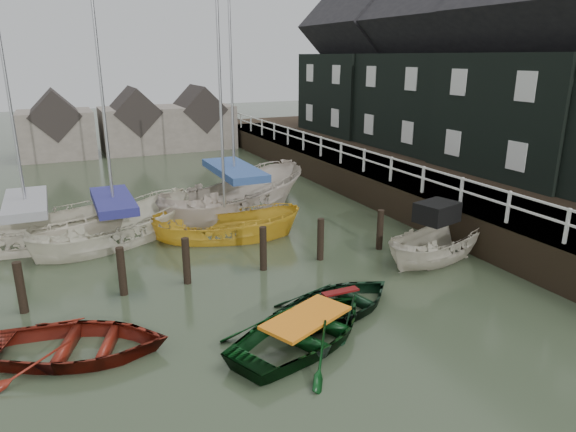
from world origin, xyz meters
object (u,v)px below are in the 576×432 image
sailboat_a (32,244)px  sailboat_d (235,209)px  sailboat_b (117,239)px  rowboat_green (306,341)px  rowboat_dkgreen (340,311)px  sailboat_c (226,237)px  motorboat (437,255)px  rowboat_red (78,355)px

sailboat_a → sailboat_d: sailboat_d is taller
sailboat_b → rowboat_green: bearing=174.9°
rowboat_green → rowboat_dkgreen: 1.77m
sailboat_c → motorboat: bearing=-111.3°
motorboat → rowboat_dkgreen: bearing=97.1°
rowboat_red → sailboat_a: size_ratio=0.38×
rowboat_dkgreen → sailboat_c: (-0.94, 6.69, 0.02)m
motorboat → sailboat_a: 13.96m
rowboat_red → rowboat_green: size_ratio=0.97×
rowboat_dkgreen → sailboat_b: (-4.61, 8.00, 0.07)m
sailboat_d → rowboat_dkgreen: bearing=152.3°
sailboat_d → sailboat_c: bearing=130.1°
sailboat_b → sailboat_c: size_ratio=1.22×
motorboat → sailboat_c: 7.49m
rowboat_green → sailboat_b: size_ratio=0.35×
motorboat → sailboat_d: sailboat_d is taller
sailboat_b → sailboat_c: 3.89m
sailboat_c → sailboat_d: (1.44, 3.07, 0.04)m
rowboat_red → rowboat_green: (4.88, -1.58, 0.00)m
sailboat_c → rowboat_green: bearing=-165.4°
rowboat_red → sailboat_c: bearing=-21.6°
rowboat_dkgreen → sailboat_b: bearing=15.1°
rowboat_red → sailboat_a: (-1.04, 8.07, 0.06)m
sailboat_c → sailboat_b: bearing=89.0°
rowboat_green → rowboat_dkgreen: size_ratio=1.15×
motorboat → sailboat_c: (-5.74, 4.80, -0.07)m
rowboat_red → sailboat_d: 11.44m
sailboat_c → sailboat_d: sailboat_d is taller
rowboat_green → sailboat_a: size_ratio=0.39×
sailboat_a → motorboat: bearing=-112.3°
rowboat_dkgreen → sailboat_c: 6.76m
rowboat_green → motorboat: (6.28, 2.86, 0.09)m
rowboat_green → sailboat_b: 9.50m
sailboat_a → sailboat_b: bearing=-97.0°
rowboat_red → motorboat: size_ratio=0.83×
sailboat_a → sailboat_d: size_ratio=0.84×
motorboat → sailboat_a: (-12.20, 6.79, -0.03)m
rowboat_green → sailboat_d: bearing=-34.3°
rowboat_red → motorboat: bearing=-63.4°
rowboat_green → sailboat_b: bearing=-4.6°
rowboat_dkgreen → motorboat: (4.80, 1.89, 0.09)m
sailboat_a → sailboat_c: 6.75m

